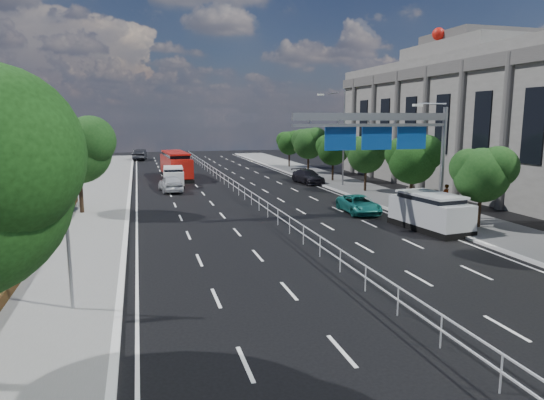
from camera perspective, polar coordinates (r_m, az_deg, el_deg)
name	(u,v)px	position (r m, az deg, el deg)	size (l,w,h in m)	color
ground	(356,284)	(19.82, 9.86, -9.75)	(160.00, 160.00, 0.00)	black
sidewalk_near	(41,313)	(18.36, -25.53, -11.95)	(5.00, 140.00, 0.14)	slate
kerb_near	(119,306)	(18.07, -17.54, -11.78)	(0.25, 140.00, 0.15)	silver
kerb_far	(541,265)	(24.88, 29.10, -6.66)	(0.25, 140.00, 0.15)	silver
median_fence	(240,191)	(40.63, -3.74, 1.12)	(0.05, 85.00, 1.02)	silver
hedge_near	(16,266)	(23.29, -27.87, -6.88)	(1.00, 36.00, 0.44)	black
toilet_sign	(52,229)	(17.46, -24.45, -3.10)	(1.62, 0.18, 4.34)	gray
overhead_gantry	(389,133)	(30.75, 13.59, 7.65)	(10.24, 0.38, 7.45)	gray
streetlight_far	(341,132)	(46.74, 8.12, 7.93)	(2.78, 2.40, 9.00)	gray
civic_hall	(489,121)	(50.23, 24.17, 8.51)	(14.40, 36.00, 14.35)	slate
near_tree_back	(79,147)	(35.08, -21.78, 5.82)	(4.84, 4.51, 6.69)	black
far_tree_c	(483,172)	(30.87, 23.56, 3.06)	(3.52, 3.28, 4.94)	black
far_tree_d	(413,157)	(36.94, 16.29, 4.85)	(3.85, 3.59, 5.34)	black
far_tree_e	(367,152)	(43.50, 11.09, 5.54)	(3.63, 3.38, 5.13)	black
far_tree_f	(334,148)	(50.31, 7.27, 6.10)	(3.52, 3.28, 5.02)	black
far_tree_g	(309,142)	(57.28, 4.37, 6.84)	(3.96, 3.69, 5.45)	black
far_tree_h	(290,142)	(64.39, 2.09, 6.87)	(3.41, 3.18, 4.91)	black
white_minivan	(173,177)	(47.50, -11.53, 2.68)	(2.11, 4.47, 1.90)	black
red_bus	(176,164)	(54.05, -11.25, 4.12)	(2.93, 9.76, 2.88)	black
near_car_silver	(171,183)	(44.24, -11.83, 1.93)	(1.77, 4.41, 1.50)	#B2B4BA
near_car_dark	(140,154)	(79.02, -15.29, 5.19)	(1.81, 5.19, 1.71)	black
silver_minivan	(430,212)	(29.99, 18.09, -1.33)	(2.83, 5.47, 2.18)	black
parked_car_teal	(359,204)	(34.12, 10.20, -0.51)	(2.02, 4.39, 1.22)	#16635D
parked_car_dark	(308,177)	(49.01, 4.25, 2.77)	(1.92, 4.72, 1.37)	black
pedestrian_a	(446,196)	(36.74, 19.74, 0.42)	(0.63, 0.41, 1.73)	gray
pedestrian_b	(411,189)	(39.89, 16.05, 1.21)	(0.78, 0.61, 1.60)	gray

